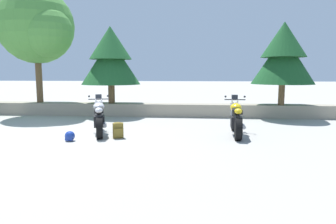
% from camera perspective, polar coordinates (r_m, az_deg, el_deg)
% --- Properties ---
extents(ground_plane, '(120.00, 120.00, 0.00)m').
position_cam_1_polar(ground_plane, '(9.40, -20.52, -4.64)').
color(ground_plane, '#A3A099').
extents(stone_wall, '(36.00, 0.80, 0.55)m').
position_cam_1_polar(stone_wall, '(13.77, -11.88, 0.54)').
color(stone_wall, gray).
rests_on(stone_wall, ground).
extents(motorcycle_silver_near_left, '(0.93, 2.01, 1.18)m').
position_cam_1_polar(motorcycle_silver_near_left, '(9.61, -12.85, -1.16)').
color(motorcycle_silver_near_left, black).
rests_on(motorcycle_silver_near_left, ground).
extents(motorcycle_yellow_centre, '(0.67, 2.06, 1.18)m').
position_cam_1_polar(motorcycle_yellow_centre, '(9.40, 12.73, -1.34)').
color(motorcycle_yellow_centre, black).
rests_on(motorcycle_yellow_centre, ground).
extents(rider_backpack, '(0.34, 0.32, 0.47)m').
position_cam_1_polar(rider_backpack, '(8.89, -9.41, -3.34)').
color(rider_backpack, brown).
rests_on(rider_backpack, ground).
extents(rider_helmet, '(0.28, 0.28, 0.28)m').
position_cam_1_polar(rider_helmet, '(8.85, -18.05, -4.36)').
color(rider_helmet, navy).
rests_on(rider_helmet, ground).
extents(leafy_tree_mid_left, '(3.45, 3.28, 5.02)m').
position_cam_1_polar(leafy_tree_mid_left, '(14.82, -23.25, 14.45)').
color(leafy_tree_mid_left, brown).
rests_on(leafy_tree_mid_left, stone_wall).
extents(pine_tree_mid_right, '(2.55, 2.55, 3.34)m').
position_cam_1_polar(pine_tree_mid_right, '(13.59, -10.77, 10.22)').
color(pine_tree_mid_right, brown).
rests_on(pine_tree_mid_right, stone_wall).
extents(pine_tree_far_right, '(2.50, 2.50, 3.38)m').
position_cam_1_polar(pine_tree_far_right, '(13.32, 20.94, 10.12)').
color(pine_tree_far_right, brown).
rests_on(pine_tree_far_right, stone_wall).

